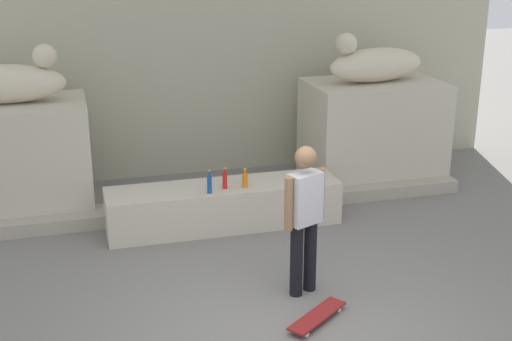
{
  "coord_description": "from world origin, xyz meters",
  "views": [
    {
      "loc": [
        -1.9,
        -5.68,
        3.72
      ],
      "look_at": [
        0.17,
        1.78,
        1.1
      ],
      "focal_mm": 48.9,
      "sensor_mm": 36.0,
      "label": 1
    }
  ],
  "objects_px": {
    "statue_reclining_left": "(7,82)",
    "skateboard": "(317,316)",
    "bottle_orange": "(245,180)",
    "statue_reclining_right": "(374,64)",
    "skater": "(304,214)",
    "bottle_blue": "(209,184)",
    "bottle_red": "(225,180)"
  },
  "relations": [
    {
      "from": "statue_reclining_right",
      "to": "bottle_orange",
      "type": "xyz_separation_m",
      "value": [
        -2.39,
        -1.35,
        -1.19
      ]
    },
    {
      "from": "skateboard",
      "to": "bottle_orange",
      "type": "height_order",
      "value": "bottle_orange"
    },
    {
      "from": "skateboard",
      "to": "bottle_blue",
      "type": "distance_m",
      "value": 2.58
    },
    {
      "from": "skater",
      "to": "bottle_orange",
      "type": "relative_size",
      "value": 6.35
    },
    {
      "from": "skater",
      "to": "bottle_orange",
      "type": "height_order",
      "value": "skater"
    },
    {
      "from": "statue_reclining_left",
      "to": "bottle_red",
      "type": "distance_m",
      "value": 3.18
    },
    {
      "from": "skater",
      "to": "skateboard",
      "type": "height_order",
      "value": "skater"
    },
    {
      "from": "statue_reclining_left",
      "to": "bottle_blue",
      "type": "relative_size",
      "value": 5.3
    },
    {
      "from": "bottle_orange",
      "to": "bottle_blue",
      "type": "distance_m",
      "value": 0.5
    },
    {
      "from": "statue_reclining_left",
      "to": "skateboard",
      "type": "bearing_deg",
      "value": -47.43
    },
    {
      "from": "statue_reclining_right",
      "to": "skateboard",
      "type": "xyz_separation_m",
      "value": [
        -2.29,
        -3.86,
        -1.8
      ]
    },
    {
      "from": "bottle_blue",
      "to": "statue_reclining_left",
      "type": "bearing_deg",
      "value": 149.17
    },
    {
      "from": "skater",
      "to": "bottle_red",
      "type": "relative_size",
      "value": 5.87
    },
    {
      "from": "statue_reclining_left",
      "to": "bottle_red",
      "type": "xyz_separation_m",
      "value": [
        2.64,
        -1.32,
        -1.18
      ]
    },
    {
      "from": "statue_reclining_right",
      "to": "bottle_blue",
      "type": "distance_m",
      "value": 3.43
    },
    {
      "from": "statue_reclining_left",
      "to": "statue_reclining_right",
      "type": "height_order",
      "value": "same"
    },
    {
      "from": "statue_reclining_right",
      "to": "bottle_orange",
      "type": "relative_size",
      "value": 6.35
    },
    {
      "from": "statue_reclining_right",
      "to": "skater",
      "type": "xyz_separation_m",
      "value": [
        -2.23,
        -3.23,
        -0.95
      ]
    },
    {
      "from": "skater",
      "to": "statue_reclining_left",
      "type": "bearing_deg",
      "value": -69.9
    },
    {
      "from": "skater",
      "to": "statue_reclining_right",
      "type": "bearing_deg",
      "value": -148.0
    },
    {
      "from": "skater",
      "to": "bottle_orange",
      "type": "bearing_deg",
      "value": -108.47
    },
    {
      "from": "statue_reclining_left",
      "to": "bottle_blue",
      "type": "distance_m",
      "value": 3.04
    },
    {
      "from": "statue_reclining_left",
      "to": "bottle_red",
      "type": "height_order",
      "value": "statue_reclining_left"
    },
    {
      "from": "statue_reclining_right",
      "to": "bottle_orange",
      "type": "bearing_deg",
      "value": 20.09
    },
    {
      "from": "skater",
      "to": "bottle_red",
      "type": "xyz_separation_m",
      "value": [
        -0.43,
        1.91,
        -0.23
      ]
    },
    {
      "from": "statue_reclining_left",
      "to": "bottle_orange",
      "type": "relative_size",
      "value": 6.23
    },
    {
      "from": "skateboard",
      "to": "bottle_blue",
      "type": "relative_size",
      "value": 2.46
    },
    {
      "from": "bottle_red",
      "to": "statue_reclining_left",
      "type": "bearing_deg",
      "value": 153.37
    },
    {
      "from": "statue_reclining_right",
      "to": "bottle_blue",
      "type": "bearing_deg",
      "value": 17.07
    },
    {
      "from": "skateboard",
      "to": "bottle_red",
      "type": "distance_m",
      "value": 2.64
    },
    {
      "from": "statue_reclining_left",
      "to": "bottle_red",
      "type": "relative_size",
      "value": 5.76
    },
    {
      "from": "skater",
      "to": "bottle_blue",
      "type": "relative_size",
      "value": 5.4
    }
  ]
}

